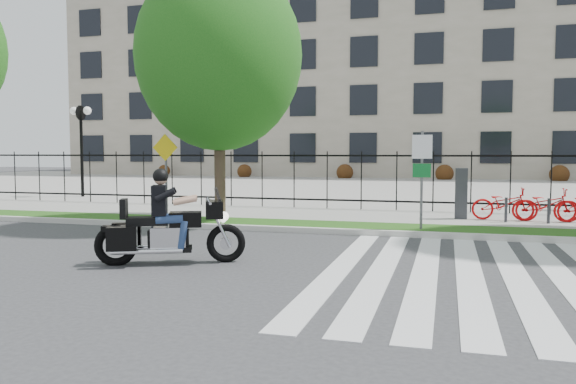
# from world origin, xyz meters

# --- Properties ---
(ground) EXTENTS (120.00, 120.00, 0.00)m
(ground) POSITION_xyz_m (0.00, 0.00, 0.00)
(ground) COLOR #323234
(ground) RESTS_ON ground
(curb) EXTENTS (60.00, 0.20, 0.15)m
(curb) POSITION_xyz_m (0.00, 4.10, 0.07)
(curb) COLOR beige
(curb) RESTS_ON ground
(grass_verge) EXTENTS (60.00, 1.50, 0.15)m
(grass_verge) POSITION_xyz_m (0.00, 4.95, 0.07)
(grass_verge) COLOR #205314
(grass_verge) RESTS_ON ground
(sidewalk) EXTENTS (60.00, 3.50, 0.15)m
(sidewalk) POSITION_xyz_m (0.00, 7.45, 0.07)
(sidewalk) COLOR gray
(sidewalk) RESTS_ON ground
(plaza) EXTENTS (80.00, 34.00, 0.10)m
(plaza) POSITION_xyz_m (0.00, 25.00, 0.05)
(plaza) COLOR gray
(plaza) RESTS_ON ground
(crosswalk_stripes) EXTENTS (5.70, 8.00, 0.01)m
(crosswalk_stripes) POSITION_xyz_m (4.83, 0.00, 0.01)
(crosswalk_stripes) COLOR silver
(crosswalk_stripes) RESTS_ON ground
(iron_fence) EXTENTS (30.00, 0.06, 2.00)m
(iron_fence) POSITION_xyz_m (0.00, 9.20, 1.15)
(iron_fence) COLOR black
(iron_fence) RESTS_ON sidewalk
(office_building) EXTENTS (60.00, 21.90, 20.15)m
(office_building) POSITION_xyz_m (0.00, 44.92, 9.97)
(office_building) COLOR gray
(office_building) RESTS_ON ground
(lamp_post_left) EXTENTS (1.06, 0.70, 4.25)m
(lamp_post_left) POSITION_xyz_m (-12.00, 12.00, 3.21)
(lamp_post_left) COLOR black
(lamp_post_left) RESTS_ON ground
(street_tree_1) EXTENTS (4.72, 4.72, 7.43)m
(street_tree_1) POSITION_xyz_m (-2.25, 4.95, 4.86)
(street_tree_1) COLOR #382A1E
(street_tree_1) RESTS_ON grass_verge
(sign_pole_regulatory) EXTENTS (0.50, 0.09, 2.50)m
(sign_pole_regulatory) POSITION_xyz_m (3.42, 4.58, 1.74)
(sign_pole_regulatory) COLOR #59595B
(sign_pole_regulatory) RESTS_ON grass_verge
(sign_pole_warning) EXTENTS (0.78, 0.09, 2.49)m
(sign_pole_warning) POSITION_xyz_m (-3.78, 4.58, 1.74)
(sign_pole_warning) COLOR #59595B
(sign_pole_warning) RESTS_ON grass_verge
(motorcycle_rider) EXTENTS (2.64, 1.50, 2.17)m
(motorcycle_rider) POSITION_xyz_m (-0.97, -0.54, 0.72)
(motorcycle_rider) COLOR black
(motorcycle_rider) RESTS_ON ground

